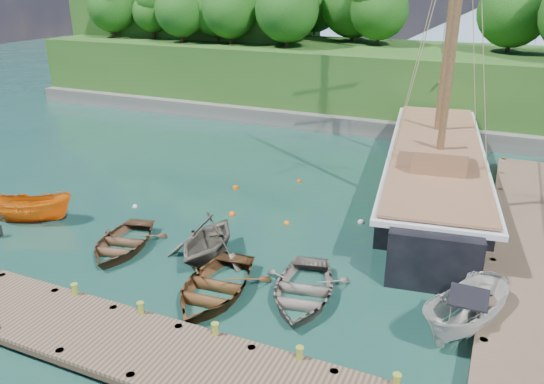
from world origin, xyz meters
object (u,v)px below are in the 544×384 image
(rowboat_1, at_px, (208,258))
(motorboat_orange, at_px, (34,221))
(rowboat_0, at_px, (122,249))
(cabin_boat_white, at_px, (463,331))
(schooner, at_px, (434,174))
(rowboat_3, at_px, (302,299))
(rowboat_2, at_px, (214,295))

(rowboat_1, height_order, motorboat_orange, rowboat_1)
(rowboat_0, height_order, cabin_boat_white, cabin_boat_white)
(rowboat_0, xyz_separation_m, motorboat_orange, (-6.15, 0.64, 0.00))
(rowboat_1, height_order, schooner, schooner)
(rowboat_3, bearing_deg, rowboat_0, 165.98)
(motorboat_orange, xyz_separation_m, schooner, (18.18, 12.26, 1.17))
(rowboat_3, relative_size, motorboat_orange, 1.15)
(rowboat_1, bearing_deg, rowboat_3, -18.31)
(motorboat_orange, bearing_deg, schooner, -79.98)
(rowboat_1, height_order, rowboat_3, rowboat_1)
(rowboat_2, bearing_deg, schooner, 61.90)
(schooner, bearing_deg, rowboat_0, -140.82)
(rowboat_2, xyz_separation_m, rowboat_3, (3.26, 1.17, 0.00))
(rowboat_2, relative_size, motorboat_orange, 1.20)
(rowboat_2, distance_m, motorboat_orange, 12.13)
(rowboat_0, xyz_separation_m, cabin_boat_white, (15.00, -0.07, 0.00))
(schooner, bearing_deg, cabin_boat_white, -84.95)
(rowboat_2, height_order, schooner, schooner)
(rowboat_0, relative_size, rowboat_1, 1.09)
(rowboat_0, distance_m, rowboat_1, 4.15)
(cabin_boat_white, xyz_separation_m, schooner, (-2.96, 12.97, 1.17))
(rowboat_3, bearing_deg, schooner, 66.14)
(rowboat_2, height_order, rowboat_3, rowboat_2)
(rowboat_1, distance_m, motorboat_orange, 10.21)
(rowboat_2, height_order, cabin_boat_white, cabin_boat_white)
(rowboat_0, relative_size, cabin_boat_white, 0.99)
(rowboat_2, bearing_deg, motorboat_orange, 164.53)
(rowboat_0, bearing_deg, rowboat_1, -0.89)
(rowboat_3, distance_m, motorboat_orange, 15.22)
(rowboat_3, relative_size, cabin_boat_white, 1.04)
(rowboat_1, bearing_deg, rowboat_0, -171.76)
(motorboat_orange, bearing_deg, rowboat_1, -112.76)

